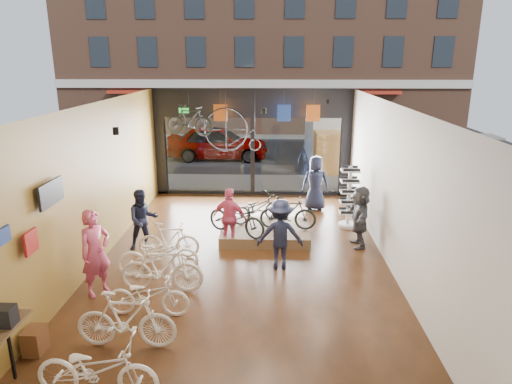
{
  "coord_description": "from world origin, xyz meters",
  "views": [
    {
      "loc": [
        0.67,
        -10.13,
        4.78
      ],
      "look_at": [
        0.28,
        1.4,
        1.41
      ],
      "focal_mm": 32.0,
      "sensor_mm": 36.0,
      "label": 1
    }
  ],
  "objects_px": {
    "customer_1": "(143,219)",
    "customer_3": "(280,234)",
    "floor_bike_1": "(126,320)",
    "sunglasses_rack": "(349,197)",
    "street_car": "(218,142)",
    "floor_bike_4": "(158,255)",
    "display_bike_right": "(257,208)",
    "customer_5": "(360,217)",
    "floor_bike_5": "(169,240)",
    "display_bike_mid": "(288,213)",
    "box_truck": "(334,136)",
    "display_bike_left": "(237,218)",
    "customer_4": "(315,183)",
    "floor_bike_0": "(97,369)",
    "floor_bike_2": "(148,295)",
    "display_platform": "(265,232)",
    "penny_farthing": "(235,131)",
    "customer_0": "(96,253)",
    "floor_bike_3": "(162,269)",
    "hung_bike": "(189,120)",
    "customer_2": "(230,218)"
  },
  "relations": [
    {
      "from": "customer_1",
      "to": "customer_3",
      "type": "bearing_deg",
      "value": -40.98
    },
    {
      "from": "floor_bike_1",
      "to": "sunglasses_rack",
      "type": "distance_m",
      "value": 7.69
    },
    {
      "from": "street_car",
      "to": "floor_bike_4",
      "type": "distance_m",
      "value": 12.64
    },
    {
      "from": "display_bike_right",
      "to": "customer_5",
      "type": "distance_m",
      "value": 2.88
    },
    {
      "from": "floor_bike_5",
      "to": "display_bike_mid",
      "type": "relative_size",
      "value": 0.99
    },
    {
      "from": "box_truck",
      "to": "display_bike_left",
      "type": "relative_size",
      "value": 3.8
    },
    {
      "from": "customer_4",
      "to": "sunglasses_rack",
      "type": "relative_size",
      "value": 0.98
    },
    {
      "from": "floor_bike_4",
      "to": "display_bike_mid",
      "type": "xyz_separation_m",
      "value": [
        3.03,
        2.23,
        0.28
      ]
    },
    {
      "from": "sunglasses_rack",
      "to": "floor_bike_1",
      "type": "bearing_deg",
      "value": -135.17
    },
    {
      "from": "floor_bike_5",
      "to": "customer_5",
      "type": "height_order",
      "value": "customer_5"
    },
    {
      "from": "floor_bike_0",
      "to": "floor_bike_4",
      "type": "distance_m",
      "value": 3.99
    },
    {
      "from": "floor_bike_5",
      "to": "floor_bike_2",
      "type": "bearing_deg",
      "value": -176.38
    },
    {
      "from": "customer_3",
      "to": "display_bike_mid",
      "type": "bearing_deg",
      "value": -98.31
    },
    {
      "from": "display_platform",
      "to": "penny_farthing",
      "type": "height_order",
      "value": "penny_farthing"
    },
    {
      "from": "street_car",
      "to": "customer_0",
      "type": "relative_size",
      "value": 2.62
    },
    {
      "from": "floor_bike_3",
      "to": "display_bike_right",
      "type": "distance_m",
      "value": 4.08
    },
    {
      "from": "floor_bike_4",
      "to": "penny_farthing",
      "type": "height_order",
      "value": "penny_farthing"
    },
    {
      "from": "floor_bike_2",
      "to": "display_bike_left",
      "type": "relative_size",
      "value": 0.91
    },
    {
      "from": "display_platform",
      "to": "penny_farthing",
      "type": "bearing_deg",
      "value": 108.77
    },
    {
      "from": "floor_bike_3",
      "to": "penny_farthing",
      "type": "bearing_deg",
      "value": -8.98
    },
    {
      "from": "hung_bike",
      "to": "penny_farthing",
      "type": "bearing_deg",
      "value": -52.71
    },
    {
      "from": "customer_1",
      "to": "display_bike_right",
      "type": "bearing_deg",
      "value": -0.09
    },
    {
      "from": "floor_bike_1",
      "to": "customer_2",
      "type": "bearing_deg",
      "value": -15.71
    },
    {
      "from": "customer_4",
      "to": "sunglasses_rack",
      "type": "bearing_deg",
      "value": 122.73
    },
    {
      "from": "display_bike_right",
      "to": "customer_0",
      "type": "relative_size",
      "value": 0.84
    },
    {
      "from": "floor_bike_2",
      "to": "floor_bike_5",
      "type": "height_order",
      "value": "floor_bike_5"
    },
    {
      "from": "floor_bike_3",
      "to": "customer_1",
      "type": "distance_m",
      "value": 2.51
    },
    {
      "from": "customer_1",
      "to": "box_truck",
      "type": "bearing_deg",
      "value": 33.95
    },
    {
      "from": "customer_5",
      "to": "sunglasses_rack",
      "type": "relative_size",
      "value": 0.9
    },
    {
      "from": "customer_4",
      "to": "penny_farthing",
      "type": "xyz_separation_m",
      "value": [
        -2.64,
        0.53,
        1.6
      ]
    },
    {
      "from": "floor_bike_5",
      "to": "customer_0",
      "type": "relative_size",
      "value": 0.82
    },
    {
      "from": "customer_4",
      "to": "penny_farthing",
      "type": "height_order",
      "value": "penny_farthing"
    },
    {
      "from": "hung_bike",
      "to": "customer_4",
      "type": "bearing_deg",
      "value": -74.34
    },
    {
      "from": "floor_bike_1",
      "to": "customer_3",
      "type": "height_order",
      "value": "customer_3"
    },
    {
      "from": "floor_bike_1",
      "to": "customer_2",
      "type": "height_order",
      "value": "customer_2"
    },
    {
      "from": "floor_bike_1",
      "to": "hung_bike",
      "type": "xyz_separation_m",
      "value": [
        -0.15,
        7.6,
        2.4
      ]
    },
    {
      "from": "street_car",
      "to": "floor_bike_4",
      "type": "xyz_separation_m",
      "value": [
        0.07,
        -12.64,
        -0.35
      ]
    },
    {
      "from": "box_truck",
      "to": "display_platform",
      "type": "distance_m",
      "value": 9.87
    },
    {
      "from": "floor_bike_2",
      "to": "floor_bike_4",
      "type": "relative_size",
      "value": 0.88
    },
    {
      "from": "floor_bike_1",
      "to": "display_bike_left",
      "type": "xyz_separation_m",
      "value": [
        1.54,
        4.56,
        0.24
      ]
    },
    {
      "from": "box_truck",
      "to": "customer_5",
      "type": "relative_size",
      "value": 4.11
    },
    {
      "from": "customer_0",
      "to": "floor_bike_0",
      "type": "bearing_deg",
      "value": -122.76
    },
    {
      "from": "customer_2",
      "to": "customer_3",
      "type": "xyz_separation_m",
      "value": [
        1.29,
        -1.24,
        0.05
      ]
    },
    {
      "from": "floor_bike_3",
      "to": "floor_bike_5",
      "type": "height_order",
      "value": "floor_bike_3"
    },
    {
      "from": "sunglasses_rack",
      "to": "box_truck",
      "type": "bearing_deg",
      "value": 78.27
    },
    {
      "from": "display_bike_right",
      "to": "customer_5",
      "type": "xyz_separation_m",
      "value": [
        2.71,
        -0.97,
        0.11
      ]
    },
    {
      "from": "floor_bike_1",
      "to": "hung_bike",
      "type": "height_order",
      "value": "hung_bike"
    },
    {
      "from": "customer_4",
      "to": "customer_3",
      "type": "bearing_deg",
      "value": 79.54
    },
    {
      "from": "floor_bike_5",
      "to": "display_bike_right",
      "type": "xyz_separation_m",
      "value": [
        2.14,
        1.86,
        0.25
      ]
    },
    {
      "from": "floor_bike_0",
      "to": "customer_1",
      "type": "relative_size",
      "value": 1.14
    }
  ]
}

